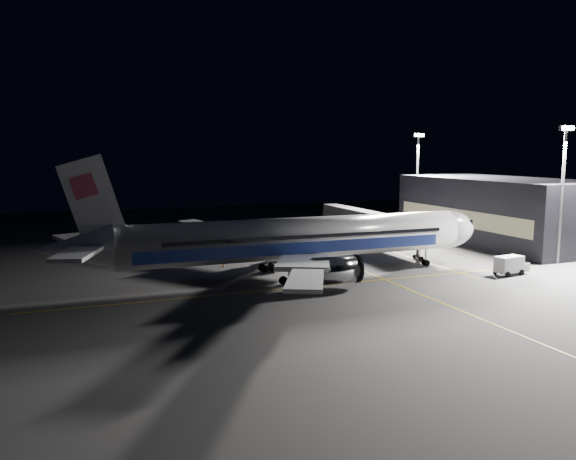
% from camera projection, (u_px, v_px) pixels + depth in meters
% --- Properties ---
extents(ground, '(200.00, 200.00, 0.00)m').
position_uv_depth(ground, '(298.00, 276.00, 76.59)').
color(ground, '#4C4C4F').
rests_on(ground, ground).
extents(guide_line_main, '(0.25, 80.00, 0.01)m').
position_uv_depth(guide_line_main, '(363.00, 271.00, 80.11)').
color(guide_line_main, gold).
rests_on(guide_line_main, ground).
extents(guide_line_cross, '(70.00, 0.25, 0.01)m').
position_uv_depth(guide_line_cross, '(316.00, 286.00, 71.04)').
color(guide_line_cross, gold).
rests_on(guide_line_cross, ground).
extents(guide_line_side, '(0.25, 40.00, 0.01)m').
position_uv_depth(guide_line_side, '(398.00, 254.00, 93.60)').
color(guide_line_side, gold).
rests_on(guide_line_side, ground).
extents(airliner, '(61.48, 54.22, 16.64)m').
position_uv_depth(airliner, '(291.00, 239.00, 75.49)').
color(airliner, silver).
rests_on(airliner, ground).
extents(terminal, '(18.12, 40.00, 12.00)m').
position_uv_depth(terminal, '(498.00, 210.00, 104.93)').
color(terminal, black).
rests_on(terminal, ground).
extents(jet_bridge, '(3.60, 34.40, 6.30)m').
position_uv_depth(jet_bridge, '(375.00, 221.00, 100.42)').
color(jet_bridge, '#B2B2B7').
rests_on(jet_bridge, ground).
extents(floodlight_mast_north, '(2.40, 0.68, 20.70)m').
position_uv_depth(floodlight_mast_north, '(417.00, 173.00, 118.58)').
color(floodlight_mast_north, '#59595E').
rests_on(floodlight_mast_north, ground).
extents(floodlight_mast_south, '(2.40, 0.67, 20.70)m').
position_uv_depth(floodlight_mast_south, '(563.00, 182.00, 83.42)').
color(floodlight_mast_south, '#59595E').
rests_on(floodlight_mast_south, ground).
extents(service_truck, '(5.36, 2.80, 2.62)m').
position_uv_depth(service_truck, '(511.00, 265.00, 77.43)').
color(service_truck, silver).
rests_on(service_truck, ground).
extents(baggage_tug, '(3.00, 2.72, 1.79)m').
position_uv_depth(baggage_tug, '(274.00, 257.00, 85.84)').
color(baggage_tug, black).
rests_on(baggage_tug, ground).
extents(safety_cone_a, '(0.36, 0.36, 0.54)m').
position_uv_depth(safety_cone_a, '(223.00, 265.00, 82.81)').
color(safety_cone_a, orange).
rests_on(safety_cone_a, ground).
extents(safety_cone_b, '(0.46, 0.46, 0.68)m').
position_uv_depth(safety_cone_b, '(311.00, 258.00, 87.59)').
color(safety_cone_b, orange).
rests_on(safety_cone_b, ground).
extents(safety_cone_c, '(0.39, 0.39, 0.59)m').
position_uv_depth(safety_cone_c, '(297.00, 268.00, 80.74)').
color(safety_cone_c, orange).
rests_on(safety_cone_c, ground).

